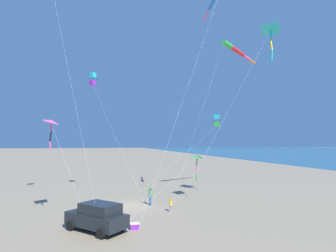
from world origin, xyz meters
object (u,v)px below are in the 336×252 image
person_adult_flyer (150,194)px  kite_delta_magenta_far_left (197,158)px  kite_delta_yellow_midlevel (271,30)px  parked_car (97,216)px  kite_box_long_streamer_right (217,121)px  cooler_box (135,226)px  person_child_green_jacket (171,204)px  kite_delta_blue_topmost (52,122)px  kite_windsock_striped_overhead (236,50)px  kite_box_long_streamer_left (93,79)px

person_adult_flyer → kite_delta_magenta_far_left: 6.67m
kite_delta_yellow_midlevel → parked_car: bearing=-169.9°
kite_box_long_streamer_right → cooler_box: bearing=-145.5°
person_child_green_jacket → cooler_box: bearing=-131.3°
kite_box_long_streamer_right → kite_delta_blue_topmost: (-14.96, -1.31, -0.53)m
parked_car → kite_windsock_striped_overhead: 23.89m
cooler_box → kite_box_long_streamer_right: size_ratio=0.07×
person_child_green_jacket → kite_delta_magenta_far_left: bearing=49.4°
kite_delta_blue_topmost → person_child_green_jacket: bearing=-3.8°
person_child_green_jacket → kite_box_long_streamer_left: (-6.94, 10.51, 12.81)m
cooler_box → person_child_green_jacket: person_child_green_jacket is taller
person_child_green_jacket → person_adult_flyer: bearing=114.6°
person_child_green_jacket → kite_box_long_streamer_left: kite_box_long_streamer_left is taller
kite_windsock_striped_overhead → person_adult_flyer: bearing=-165.1°
kite_box_long_streamer_left → kite_delta_magenta_far_left: bearing=-27.0°
parked_car → kite_delta_yellow_midlevel: kite_delta_yellow_midlevel is taller
kite_windsock_striped_overhead → kite_delta_magenta_far_left: bearing=-171.8°
kite_box_long_streamer_left → kite_delta_blue_topmost: (-2.84, -9.86, -5.96)m
kite_delta_magenta_far_left → person_adult_flyer: bearing=-159.1°
person_adult_flyer → kite_delta_blue_topmost: 10.91m
parked_car → person_adult_flyer: parked_car is taller
kite_windsock_striped_overhead → kite_box_long_streamer_left: bearing=163.1°
parked_car → person_adult_flyer: (4.75, 6.60, 0.05)m
kite_delta_magenta_far_left → kite_delta_blue_topmost: (-13.94, -4.20, 3.23)m
parked_car → kite_delta_magenta_far_left: bearing=40.5°
kite_delta_yellow_midlevel → kite_windsock_striped_overhead: bearing=91.2°
parked_car → kite_delta_yellow_midlevel: (15.46, 2.77, 15.48)m
kite_box_long_streamer_left → kite_windsock_striped_overhead: 17.27m
kite_delta_yellow_midlevel → kite_box_long_streamer_left: (-16.38, 11.58, -2.97)m
person_child_green_jacket → parked_car: bearing=-147.5°
kite_box_long_streamer_right → kite_box_long_streamer_left: size_ratio=0.63×
kite_delta_blue_topmost → kite_delta_yellow_midlevel: bearing=-5.1°
kite_delta_blue_topmost → kite_box_long_streamer_left: bearing=73.9°
parked_car → kite_box_long_streamer_left: kite_box_long_streamer_left is taller
cooler_box → kite_delta_blue_topmost: kite_delta_blue_topmost is taller
kite_box_long_streamer_right → kite_box_long_streamer_left: (-12.11, 8.55, 5.42)m
kite_delta_magenta_far_left → kite_box_long_streamer_right: kite_box_long_streamer_right is taller
kite_delta_yellow_midlevel → kite_delta_blue_topmost: size_ratio=2.16×
kite_box_long_streamer_left → kite_delta_yellow_midlevel: bearing=-35.3°
person_child_green_jacket → kite_delta_magenta_far_left: kite_delta_magenta_far_left is taller
kite_delta_yellow_midlevel → cooler_box: bearing=-167.1°
kite_delta_magenta_far_left → kite_box_long_streamer_left: size_ratio=0.73×
cooler_box → kite_box_long_streamer_right: 13.17m
cooler_box → kite_windsock_striped_overhead: kite_windsock_striped_overhead is taller
person_adult_flyer → kite_box_long_streamer_left: kite_box_long_streamer_left is taller
kite_delta_blue_topmost → parked_car: bearing=-50.0°
kite_delta_blue_topmost → kite_windsock_striped_overhead: 21.74m
person_adult_flyer → kite_delta_magenta_far_left: kite_delta_magenta_far_left is taller
person_child_green_jacket → kite_box_long_streamer_right: kite_box_long_streamer_right is taller
person_adult_flyer → kite_delta_blue_topmost: bearing=-166.0°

